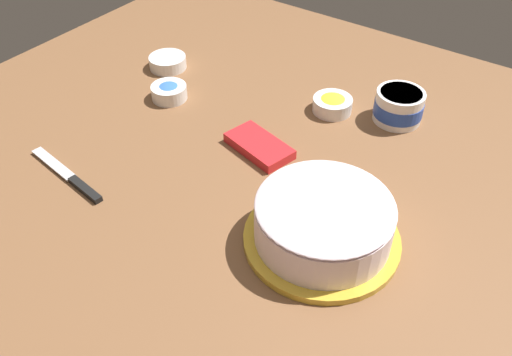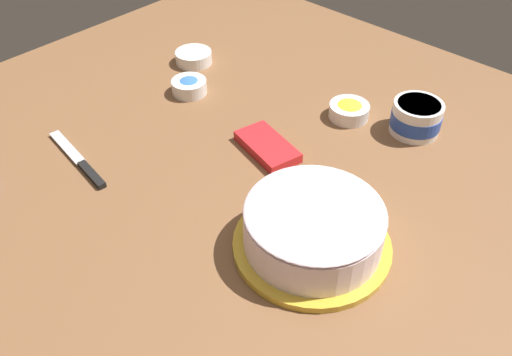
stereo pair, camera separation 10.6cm
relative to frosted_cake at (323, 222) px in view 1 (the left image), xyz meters
name	(u,v)px [view 1 (the left image)]	position (x,y,z in m)	size (l,w,h in m)	color
ground_plane	(226,168)	(-0.27, 0.06, -0.05)	(1.54, 1.54, 0.00)	brown
frosted_cake	(323,222)	(0.00, 0.00, 0.00)	(0.28, 0.28, 0.10)	gold
frosting_tub	(399,106)	(-0.05, 0.44, -0.01)	(0.11, 0.11, 0.07)	white
spreading_knife	(72,178)	(-0.50, -0.15, -0.04)	(0.24, 0.05, 0.01)	silver
sprinkle_bowl_orange	(168,62)	(-0.65, 0.31, -0.03)	(0.10, 0.10, 0.03)	white
sprinkle_bowl_blue	(169,91)	(-0.55, 0.20, -0.03)	(0.09, 0.09, 0.04)	white
sprinkle_bowl_yellow	(332,104)	(-0.19, 0.38, -0.03)	(0.09, 0.09, 0.04)	white
candy_box_lower	(259,146)	(-0.25, 0.15, -0.04)	(0.15, 0.08, 0.02)	red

